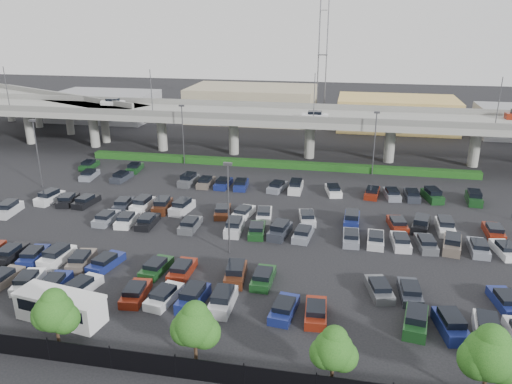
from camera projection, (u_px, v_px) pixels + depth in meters
ground at (245, 224)px, 61.93m from camera, size 280.00×280.00×0.00m
overpass at (281, 119)px, 89.19m from camera, size 150.00×13.00×15.80m
on_ramp at (53, 100)px, 108.76m from camera, size 50.93×30.13×8.80m
hedge at (276, 164)px, 84.85m from camera, size 66.00×1.60×1.10m
fence at (162, 365)px, 35.76m from camera, size 70.00×0.10×2.00m
tree_row at (177, 323)px, 36.10m from camera, size 65.07×3.66×5.94m
shuttle_bus at (60, 306)px, 42.19m from camera, size 8.11×3.88×2.50m
parked_cars at (236, 233)px, 58.11m from camera, size 63.09×41.63×1.67m
light_poles at (216, 170)px, 62.41m from camera, size 66.90×48.38×10.30m
distant_buildings at (353, 109)px, 115.57m from camera, size 138.00×24.00×9.00m
comm_tower at (323, 52)px, 124.33m from camera, size 2.40×2.40×30.00m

